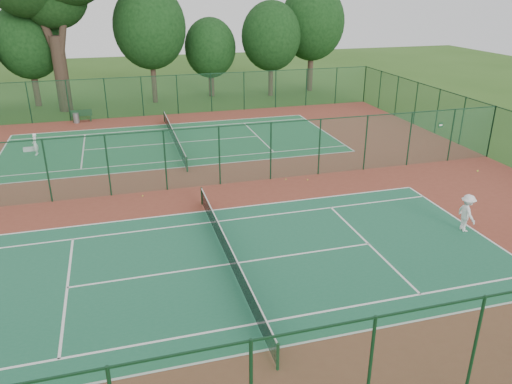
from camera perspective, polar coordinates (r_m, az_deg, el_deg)
The scene contains 18 objects.
ground at distance 28.98m, azimuth -7.08°, elevation 0.58°, with size 120.00×120.00×0.00m, color #31591B.
red_pad at distance 28.98m, azimuth -7.08°, elevation 0.59°, with size 40.00×36.00×0.01m, color brown.
court_near at distance 21.00m, azimuth -3.04°, elevation -8.24°, with size 23.77×10.97×0.01m, color #1F6244.
court_far at distance 37.41m, azimuth -9.33°, elevation 5.56°, with size 23.77×10.97×0.01m, color #20663A.
fence_north at distance 45.69m, azimuth -10.92°, elevation 10.79°, with size 40.00×0.09×3.50m.
fence_east at distance 36.88m, azimuth 25.29°, elevation 6.26°, with size 0.09×36.00×3.50m.
fence_divider at distance 28.37m, azimuth -7.24°, elevation 3.88°, with size 40.00×0.09×3.50m.
tennis_net_near at distance 20.74m, azimuth -3.07°, elevation -6.98°, with size 0.10×12.90×0.97m.
tennis_net_far at distance 37.27m, azimuth -9.38°, elevation 6.34°, with size 0.10×12.90×0.97m.
player_near at distance 25.28m, azimuth 22.96°, elevation -2.22°, with size 1.18×0.68×1.82m, color white.
player_far at distance 37.24m, azimuth -23.93°, elevation 5.02°, with size 0.54×0.36×1.49m, color white.
trash_bin at distance 45.06m, azimuth -19.86°, elevation 7.97°, with size 0.47×0.47×0.85m, color gray.
bench at distance 45.26m, azimuth -19.30°, elevation 8.26°, with size 1.74×0.57×1.06m.
kit_bag at distance 38.43m, azimuth -24.51°, elevation 4.47°, with size 0.76×0.29×0.29m, color silver.
stray_ball_a at distance 29.84m, azimuth 3.44°, elevation 1.46°, with size 0.06×0.06×0.06m, color #B6D631.
stray_ball_b at distance 29.86m, azimuth 5.92°, elevation 1.41°, with size 0.07×0.07×0.07m, color #B3D030.
stray_ball_c at distance 28.12m, azimuth -12.83°, elevation -0.43°, with size 0.07×0.07×0.07m, color #CFE836.
evergreen_row at distance 52.19m, azimuth -10.93°, elevation 10.25°, with size 39.00×5.00×12.00m, color black, non-canonical shape.
Camera 1 is at (-3.88, -26.63, 10.75)m, focal length 35.00 mm.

